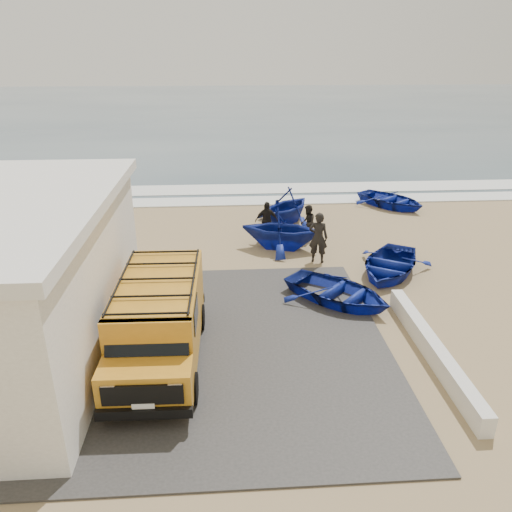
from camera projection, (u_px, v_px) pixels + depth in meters
name	position (u px, v px, depth m)	size (l,w,h in m)	color
ground	(240.00, 310.00, 15.80)	(160.00, 160.00, 0.00)	#A0865D
slab	(171.00, 346.00, 13.83)	(12.00, 10.00, 0.05)	#3D3A38
ocean	(225.00, 109.00, 67.32)	(180.00, 88.00, 0.01)	#385166
surf_line	(232.00, 201.00, 26.83)	(180.00, 1.60, 0.06)	white
surf_wash	(231.00, 189.00, 29.13)	(180.00, 2.20, 0.04)	white
parapet	(432.00, 349.00, 13.24)	(0.35, 6.00, 0.55)	silver
van	(159.00, 318.00, 12.89)	(2.21, 5.30, 2.26)	orange
boat_near_left	(338.00, 292.00, 16.14)	(2.61, 3.65, 0.76)	navy
boat_near_right	(389.00, 264.00, 18.16)	(2.67, 3.74, 0.77)	navy
boat_mid_left	(281.00, 229.00, 20.31)	(2.82, 3.27, 1.72)	navy
boat_far_left	(286.00, 206.00, 23.22)	(2.81, 3.26, 1.72)	navy
boat_far_right	(391.00, 200.00, 25.86)	(2.63, 3.69, 0.76)	navy
fisherman_front	(318.00, 238.00, 18.97)	(0.73, 0.48, 2.00)	black
fisherman_middle	(308.00, 223.00, 21.24)	(0.75, 0.59, 1.55)	black
fisherman_back	(266.00, 221.00, 21.25)	(0.99, 0.41, 1.69)	black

